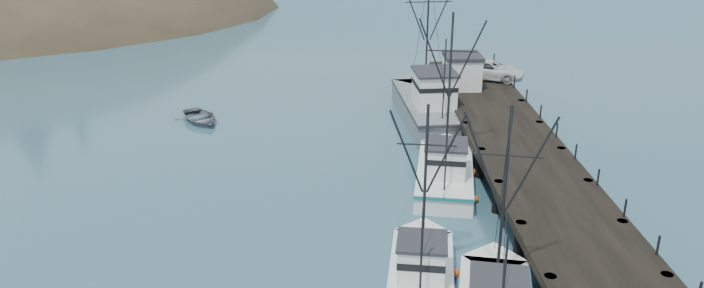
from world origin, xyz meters
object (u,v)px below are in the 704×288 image
pier (521,153)px  pickup_truck (490,70)px  trawler_mid (421,273)px  trawler_far (445,171)px  pier_shed (462,71)px  motorboat (200,122)px  work_vessel (428,105)px

pier → pickup_truck: bearing=85.0°
trawler_mid → trawler_far: 12.31m
trawler_far → pier_shed: trawler_far is taller
pier → pickup_truck: 16.17m
pier → trawler_far: trawler_far is taller
pier → pier_shed: pier_shed is taller
pier → pier_shed: 13.78m
pier → trawler_far: (-5.01, -0.78, -0.87)m
pier_shed → motorboat: bearing=-174.0°
pier → pier_shed: (-1.50, 13.59, 1.73)m
pickup_truck → trawler_far: bearing=-179.4°
trawler_mid → motorboat: 28.26m
pier_shed → motorboat: size_ratio=0.68×
pier_shed → motorboat: pier_shed is taller
trawler_mid → motorboat: size_ratio=1.97×
trawler_far → pier: bearing=8.9°
trawler_far → motorboat: trawler_far is taller
pickup_truck → pier_shed: bearing=151.9°
pier → work_vessel: work_vessel is taller
pier → pickup_truck: pickup_truck is taller
pier → trawler_far: bearing=-171.1°
pier → pier_shed: bearing=96.3°
pier_shed → pickup_truck: (2.90, 2.48, -0.61)m
pier → work_vessel: 12.20m
trawler_mid → pickup_truck: size_ratio=1.60×
work_vessel → motorboat: size_ratio=3.00×
pier → motorboat: (-22.76, 11.36, -1.69)m
work_vessel → trawler_mid: bearing=-98.2°
pickup_truck → motorboat: bearing=122.4°
pier → trawler_mid: size_ratio=4.73×
pier_shed → motorboat: 21.65m
pier → pickup_truck: (1.40, 16.07, 1.12)m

